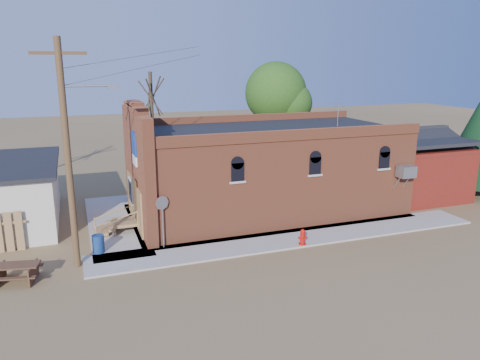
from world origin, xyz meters
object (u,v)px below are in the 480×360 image
object	(u,v)px
utility_pole	(69,151)
picnic_table	(16,270)
trash_barrel	(98,244)
brick_bar	(261,170)
stop_sign	(162,208)
fire_hydrant	(303,237)

from	to	relation	value
utility_pole	picnic_table	world-z (taller)	utility_pole
trash_barrel	picnic_table	size ratio (longest dim) A/B	0.41
brick_bar	stop_sign	distance (m)	7.22
fire_hydrant	utility_pole	bearing A→B (deg)	177.81
trash_barrel	picnic_table	distance (m)	3.51
stop_sign	picnic_table	bearing A→B (deg)	-163.54
stop_sign	picnic_table	distance (m)	6.15
brick_bar	picnic_table	size ratio (longest dim) A/B	8.74
brick_bar	utility_pole	world-z (taller)	utility_pole
utility_pole	trash_barrel	size ratio (longest dim) A/B	11.57
fire_hydrant	picnic_table	distance (m)	11.80
brick_bar	trash_barrel	size ratio (longest dim) A/B	21.09
stop_sign	utility_pole	bearing A→B (deg)	-166.63
utility_pole	fire_hydrant	bearing A→B (deg)	-7.18
fire_hydrant	trash_barrel	xyz separation A→B (m)	(-8.71, 2.19, 0.03)
stop_sign	picnic_table	size ratio (longest dim) A/B	1.27
brick_bar	fire_hydrant	world-z (taller)	brick_bar
trash_barrel	picnic_table	world-z (taller)	trash_barrel
fire_hydrant	picnic_table	size ratio (longest dim) A/B	0.39
fire_hydrant	stop_sign	xyz separation A→B (m)	(-5.96, 1.80, 1.47)
fire_hydrant	stop_sign	bearing A→B (deg)	168.14
utility_pole	stop_sign	world-z (taller)	utility_pole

